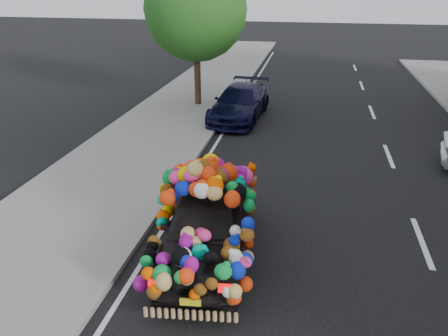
# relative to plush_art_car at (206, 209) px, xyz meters

# --- Properties ---
(ground) EXTENTS (100.00, 100.00, 0.00)m
(ground) POSITION_rel_plush_art_car_xyz_m (0.82, 1.31, -1.03)
(ground) COLOR black
(ground) RESTS_ON ground
(sidewalk) EXTENTS (4.00, 60.00, 0.12)m
(sidewalk) POSITION_rel_plush_art_car_xyz_m (-3.48, 1.31, -0.97)
(sidewalk) COLOR gray
(sidewalk) RESTS_ON ground
(kerb) EXTENTS (0.15, 60.00, 0.13)m
(kerb) POSITION_rel_plush_art_car_xyz_m (-1.53, 1.31, -0.96)
(kerb) COLOR gray
(kerb) RESTS_ON ground
(lane_markings) EXTENTS (6.00, 50.00, 0.01)m
(lane_markings) POSITION_rel_plush_art_car_xyz_m (4.42, 1.31, -1.02)
(lane_markings) COLOR silver
(lane_markings) RESTS_ON ground
(tree_near_sidewalk) EXTENTS (4.20, 4.20, 6.13)m
(tree_near_sidewalk) POSITION_rel_plush_art_car_xyz_m (-2.98, 10.81, 2.99)
(tree_near_sidewalk) COLOR #332114
(tree_near_sidewalk) RESTS_ON ground
(plush_art_car) EXTENTS (2.43, 4.41, 2.02)m
(plush_art_car) POSITION_rel_plush_art_car_xyz_m (0.00, 0.00, 0.00)
(plush_art_car) COLOR black
(plush_art_car) RESTS_ON ground
(navy_sedan) EXTENTS (2.13, 4.55, 1.28)m
(navy_sedan) POSITION_rel_plush_art_car_xyz_m (-0.90, 9.35, -0.39)
(navy_sedan) COLOR black
(navy_sedan) RESTS_ON ground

